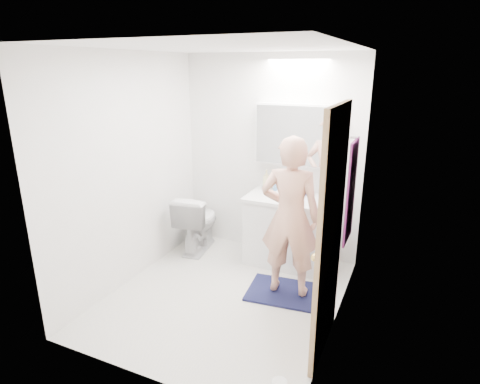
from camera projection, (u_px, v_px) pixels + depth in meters
The scene contains 22 objects.
floor at pixel (226, 296), 4.08m from camera, with size 2.50×2.50×0.00m, color silver.
ceiling at pixel (222, 47), 3.36m from camera, with size 2.50×2.50×0.00m, color white.
wall_back at pixel (270, 157), 4.81m from camera, with size 2.50×2.50×0.00m, color white.
wall_front at pixel (140, 232), 2.64m from camera, with size 2.50×2.50×0.00m, color white.
wall_left at pixel (130, 171), 4.15m from camera, with size 2.50×2.50×0.00m, color white.
wall_right at pixel (343, 199), 3.29m from camera, with size 2.50×2.50×0.00m, color white.
vanity_cabinet at pixel (287, 232), 4.67m from camera, with size 0.90×0.55×0.78m, color silver.
countertop at pixel (288, 199), 4.55m from camera, with size 0.95×0.58×0.04m, color white.
sink_basin at pixel (289, 195), 4.57m from camera, with size 0.36×0.36×0.03m, color white.
faucet at pixel (294, 185), 4.71m from camera, with size 0.02×0.02×0.16m, color silver.
medicine_cabinet at pixel (293, 135), 4.53m from camera, with size 0.88×0.14×0.70m, color white.
mirror_panel at pixel (291, 136), 4.47m from camera, with size 0.84×0.01×0.66m, color silver.
toilet at pixel (198, 222), 5.03m from camera, with size 0.42×0.73×0.74m, color silver.
bath_rug at pixel (287, 293), 4.12m from camera, with size 0.80×0.55×0.02m, color #121B3A.
person at pixel (290, 217), 3.86m from camera, with size 0.58×0.38×1.60m, color tan.
door at pixel (330, 236), 3.05m from camera, with size 0.04×0.80×2.00m, color tan.
door_knob at pixel (315, 258), 2.82m from camera, with size 0.06×0.06×0.06m, color gold.
towel at pixel (351, 192), 3.81m from camera, with size 0.02×0.42×1.00m, color #16133E.
towel_hook at pixel (354, 138), 3.65m from camera, with size 0.02×0.02×0.07m, color silver.
soap_bottle_a at pixel (266, 180), 4.76m from camera, with size 0.09×0.10×0.25m, color #C4BA7E.
soap_bottle_b at pixel (277, 184), 4.75m from camera, with size 0.07×0.07×0.16m, color #507DAC.
toothbrush_cup at pixel (307, 192), 4.60m from camera, with size 0.09×0.09×0.09m, color #3854AA.
Camera 1 is at (1.61, -3.19, 2.24)m, focal length 29.86 mm.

